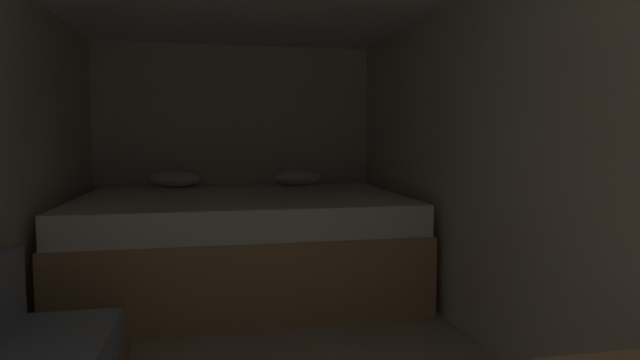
% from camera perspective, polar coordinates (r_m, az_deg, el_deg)
% --- Properties ---
extents(wall_back, '(2.77, 0.05, 2.15)m').
position_cam_1_polar(wall_back, '(5.28, -9.10, 2.68)').
color(wall_back, beige).
rests_on(wall_back, ground).
extents(wall_right, '(0.05, 5.43, 2.15)m').
position_cam_1_polar(wall_right, '(2.99, 20.46, 0.90)').
color(wall_right, beige).
rests_on(wall_right, ground).
extents(bed, '(2.55, 1.88, 0.95)m').
position_cam_1_polar(bed, '(4.36, -8.43, -6.71)').
color(bed, tan).
rests_on(bed, ground).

